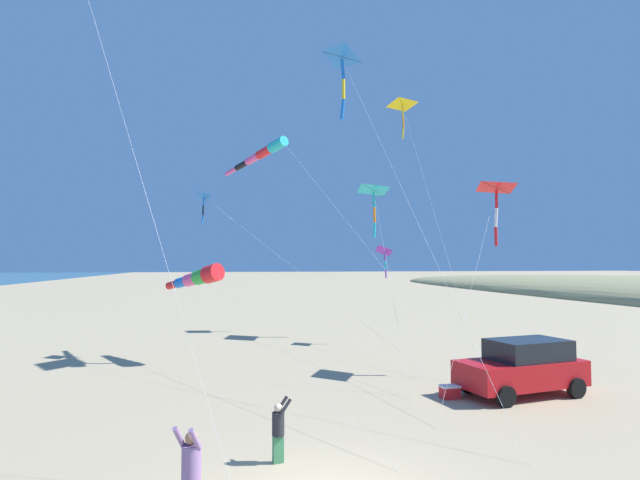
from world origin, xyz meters
name	(u,v)px	position (x,y,z in m)	size (l,w,h in m)	color
parked_car	(523,367)	(-8.13, -5.64, 0.95)	(4.52, 2.55, 1.85)	red
cooler_box	(450,392)	(-5.53, -5.84, 0.21)	(0.62, 0.42, 0.42)	red
person_adult_flyer	(191,469)	(2.56, 0.40, 0.93)	(0.55, 0.61, 1.70)	silver
person_child_green_jacket	(279,427)	(0.73, -1.84, 0.78)	(0.46, 0.37, 1.42)	#3D7F51
kite_delta_blue_topmost	(374,190)	(-7.67, -19.42, 8.99)	(4.59, 14.90, 9.47)	#1EB7C6
kite_delta_long_streamer_right	(343,57)	(-3.73, -12.43, 14.08)	(1.86, 13.12, 14.50)	blue
kite_windsock_red_high_left	(199,277)	(2.67, -14.09, 3.83)	(5.99, 15.28, 4.48)	red
kite_delta_checkered_midright	(206,197)	(2.43, -15.29, 7.69)	(9.22, 7.49, 8.04)	blue
kite_delta_green_low_center	(497,188)	(-9.24, -8.70, 7.55)	(6.26, 6.51, 7.92)	red
kite_delta_small_distant	(385,251)	(-7.42, -16.89, 5.15)	(2.24, 9.25, 5.50)	purple
kite_windsock_long_streamer_left	(262,154)	(-0.14, -13.94, 9.66)	(8.00, 11.99, 10.18)	#1EB7C6
kite_delta_striped_overhead	(402,105)	(-10.56, -21.71, 15.27)	(4.38, 16.40, 15.71)	yellow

